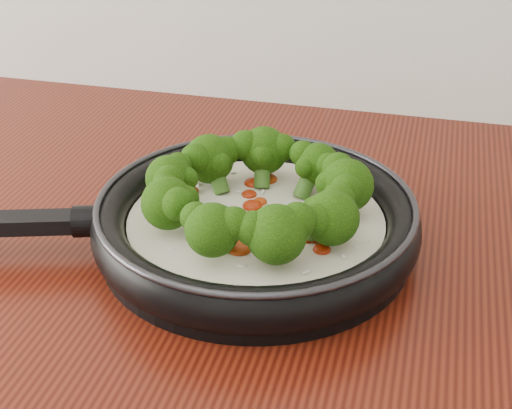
# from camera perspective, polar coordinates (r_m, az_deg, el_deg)

# --- Properties ---
(skillet) EXTENTS (0.55, 0.42, 0.10)m
(skillet) POSITION_cam_1_polar(r_m,az_deg,el_deg) (0.74, -0.20, -0.93)
(skillet) COLOR black
(skillet) RESTS_ON counter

